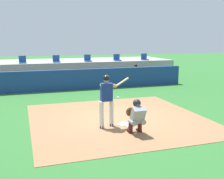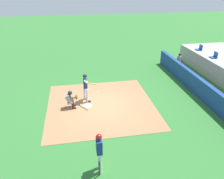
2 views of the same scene
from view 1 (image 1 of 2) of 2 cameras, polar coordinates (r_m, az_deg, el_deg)
name	(u,v)px [view 1 (image 1 of 2)]	position (r m, az deg, el deg)	size (l,w,h in m)	color
ground_plane	(118,119)	(10.50, 1.20, -6.04)	(80.00, 80.00, 0.00)	#2D6B2D
dirt_infield	(118,119)	(10.50, 1.20, -6.01)	(6.40, 6.40, 0.01)	#936B47
home_plate	(125,124)	(9.77, 2.78, -7.16)	(0.44, 0.44, 0.02)	white
batter_at_plate	(107,97)	(9.29, -1.01, -1.63)	(1.31, 0.79, 1.80)	silver
catcher_crouched	(136,115)	(8.75, 5.03, -5.31)	(0.48, 1.98, 1.13)	gray
dugout_wall	(81,79)	(16.51, -6.32, 2.11)	(13.00, 0.30, 1.20)	navy
dugout_bench	(78,83)	(17.54, -6.98, 1.35)	(11.80, 0.44, 0.45)	olive
dugout_player_1	(136,74)	(18.48, 5.04, 3.25)	(0.49, 0.70, 1.30)	#939399
stands_platform	(69,70)	(20.79, -8.86, 4.04)	(15.00, 4.40, 1.40)	#9E9E99
stadium_seat_1	(23,61)	(18.92, -17.95, 5.58)	(0.46, 0.46, 0.48)	#1E478C
stadium_seat_2	(56,60)	(19.06, -11.40, 5.91)	(0.46, 0.46, 0.48)	#1E478C
stadium_seat_3	(88,60)	(19.44, -5.02, 6.16)	(0.46, 0.46, 0.48)	#1E478C
stadium_seat_4	(117,59)	(20.04, 1.06, 6.33)	(0.46, 0.46, 0.48)	#1E478C
stadium_seat_5	(145,58)	(20.86, 6.72, 6.42)	(0.46, 0.46, 0.48)	#1E478C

